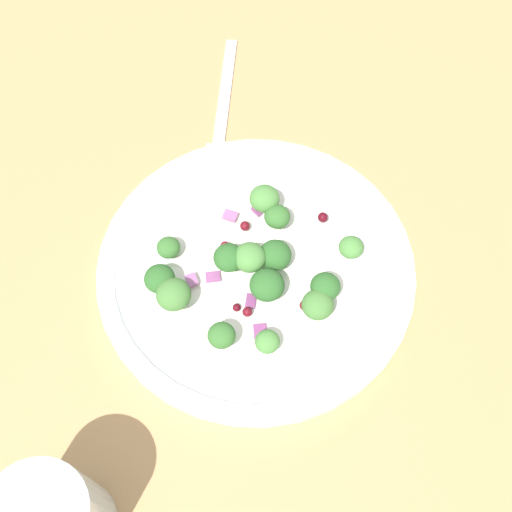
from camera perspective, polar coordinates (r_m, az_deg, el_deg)
ground_plane at (r=56.40cm, az=1.31°, el=-0.51°), size 180.00×180.00×2.00cm
plate at (r=54.07cm, az=-0.00°, el=-0.93°), size 28.26×28.26×1.70cm
dressing_pool at (r=53.68cm, az=-0.00°, el=-0.72°), size 16.39×16.39×0.20cm
broccoli_floret_0 at (r=52.20cm, az=1.81°, el=0.05°), size 2.84×2.84×2.87cm
broccoli_floret_1 at (r=51.72cm, az=-2.57°, el=-0.18°), size 2.65×2.65×2.68cm
broccoli_floret_2 at (r=50.57cm, az=6.53°, el=-2.90°), size 2.53×2.53×2.56cm
broccoli_floret_3 at (r=49.94cm, az=5.81°, el=-4.62°), size 2.65×2.65×2.69cm
broccoli_floret_4 at (r=48.96cm, az=-3.26°, el=-7.49°), size 2.27×2.27×2.30cm
broccoli_floret_5 at (r=51.50cm, az=-9.05°, el=-2.16°), size 2.63×2.63×2.66cm
broccoli_floret_6 at (r=54.00cm, az=2.01°, el=3.69°), size 2.33×2.33×2.36cm
broccoli_floret_7 at (r=50.49cm, az=-7.75°, el=-3.65°), size 2.92×2.92×2.96cm
broccoli_floret_8 at (r=53.62cm, az=8.92°, el=0.79°), size 2.19×2.19×2.22cm
broccoli_floret_9 at (r=49.26cm, az=1.08°, el=-8.08°), size 2.03×2.03×2.06cm
broccoli_floret_10 at (r=54.84cm, az=0.81°, el=5.39°), size 2.75×2.75×2.78cm
broccoli_floret_11 at (r=51.41cm, az=-0.43°, el=-0.30°), size 2.78×2.78×2.82cm
broccoli_floret_12 at (r=50.53cm, az=1.04°, el=-2.79°), size 2.94×2.94×2.98cm
broccoli_floret_13 at (r=53.62cm, az=-8.23°, el=0.77°), size 2.09×2.09×2.11cm
cranberry_0 at (r=55.40cm, az=6.30°, el=3.63°), size 0.94×0.94×0.94cm
cranberry_1 at (r=53.61cm, az=-2.94°, el=0.98°), size 0.82×0.82×0.82cm
cranberry_2 at (r=51.52cm, az=4.61°, el=-4.64°), size 0.92×0.92×0.92cm
cranberry_3 at (r=54.71cm, az=-1.21°, el=2.68°), size 0.90×0.90×0.90cm
cranberry_4 at (r=51.02cm, az=-0.82°, el=-5.28°), size 0.84×0.84×0.84cm
cranberry_5 at (r=51.49cm, az=-1.83°, el=-4.86°), size 0.71×0.71×0.71cm
onion_bit_0 at (r=56.17cm, az=0.25°, el=4.37°), size 1.19×1.08×0.45cm
onion_bit_1 at (r=50.79cm, az=0.39°, el=-7.14°), size 1.66×1.66×0.50cm
onion_bit_2 at (r=51.92cm, az=-0.49°, el=-4.30°), size 1.44×1.55×0.41cm
onion_bit_3 at (r=55.74cm, az=-2.20°, el=4.00°), size 1.51×1.30×0.51cm
onion_bit_4 at (r=52.54cm, az=-6.07°, el=-2.27°), size 1.35×1.27×0.54cm
onion_bit_5 at (r=53.01cm, az=-4.05°, el=-2.00°), size 1.57×1.61×0.40cm
fork at (r=65.51cm, az=-3.15°, el=13.52°), size 12.75×15.86×0.50cm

